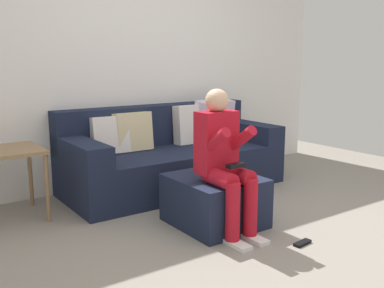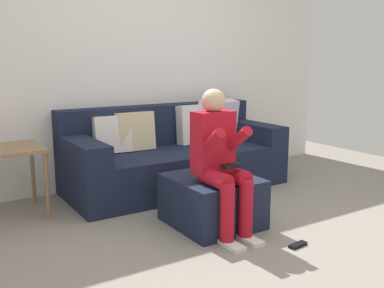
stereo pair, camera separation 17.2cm
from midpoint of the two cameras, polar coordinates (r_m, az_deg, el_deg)
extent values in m
plane|color=gray|center=(3.42, 7.91, -11.84)|extent=(6.57, 6.57, 0.00)
cube|color=white|center=(4.81, -8.28, 9.75)|extent=(5.06, 0.10, 2.46)
cube|color=#192138|center=(4.56, -3.39, -3.21)|extent=(2.23, 0.94, 0.41)
cube|color=#192138|center=(4.78, -5.71, 2.52)|extent=(2.23, 0.22, 0.42)
cube|color=#192138|center=(4.07, -15.39, -0.90)|extent=(0.24, 0.94, 0.20)
cube|color=#192138|center=(5.08, 6.15, 1.71)|extent=(0.24, 0.94, 0.20)
cube|color=white|center=(4.36, -11.62, 1.13)|extent=(0.37, 0.19, 0.37)
cube|color=beige|center=(4.46, -8.71, 1.57)|extent=(0.38, 0.16, 0.39)
cube|color=silver|center=(4.96, 1.82, 3.05)|extent=(0.46, 0.23, 0.47)
cube|color=white|center=(4.81, -1.02, 2.57)|extent=(0.42, 0.17, 0.42)
cube|color=#192138|center=(3.59, 1.57, -7.29)|extent=(0.63, 0.69, 0.39)
cube|color=red|center=(3.36, 1.71, 0.23)|extent=(0.31, 0.17, 0.47)
sphere|color=#D8AD8C|center=(3.32, 1.74, 5.62)|extent=(0.18, 0.18, 0.18)
cylinder|color=red|center=(3.25, 2.08, -4.45)|extent=(0.13, 0.30, 0.13)
cylinder|color=red|center=(3.20, 3.71, -8.72)|extent=(0.11, 0.11, 0.43)
cube|color=white|center=(3.24, 4.34, -12.81)|extent=(0.10, 0.22, 0.03)
cylinder|color=red|center=(3.20, 1.37, 0.18)|extent=(0.08, 0.32, 0.25)
cylinder|color=red|center=(3.35, 4.41, -4.00)|extent=(0.13, 0.30, 0.13)
cylinder|color=red|center=(3.30, 6.03, -8.12)|extent=(0.11, 0.11, 0.43)
cube|color=white|center=(3.34, 6.64, -12.09)|extent=(0.10, 0.22, 0.03)
cylinder|color=red|center=(3.33, 4.56, 0.33)|extent=(0.08, 0.35, 0.28)
cube|color=black|center=(3.22, 4.12, -2.79)|extent=(0.14, 0.06, 0.03)
cube|color=olive|center=(3.94, -24.64, -0.89)|extent=(0.63, 0.55, 0.03)
cylinder|color=olive|center=(3.83, -19.39, -5.41)|extent=(0.04, 0.04, 0.56)
cylinder|color=olive|center=(4.29, -21.19, -3.79)|extent=(0.04, 0.04, 0.56)
cube|color=black|center=(3.34, 12.59, -12.36)|extent=(0.16, 0.07, 0.02)
camera|label=1|loc=(0.09, -91.23, -0.24)|focal=41.37mm
camera|label=2|loc=(0.09, 88.77, 0.24)|focal=41.37mm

